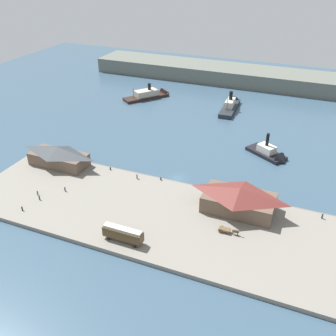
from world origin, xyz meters
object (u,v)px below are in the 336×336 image
pedestrian_walking_east (38,193)px  ferry_outer_harbor (152,95)px  horse_cart (228,230)px  street_tram (123,233)px  pedestrian_near_cart (65,189)px  pedestrian_at_waters_edge (39,198)px  pedestrian_walking_west (322,216)px  ferry_approaching_west (271,154)px  pedestrian_near_east_shed (22,208)px  mooring_post_center_west (110,168)px  ferry_shed_west_terminal (58,156)px  ferry_shed_central_terminal (239,199)px  mooring_post_west (161,179)px  ferry_approaching_east (231,105)px  pedestrian_near_west_shed (137,176)px

pedestrian_walking_east → ferry_outer_harbor: 95.47m
pedestrian_walking_east → horse_cart: bearing=4.6°
street_tram → pedestrian_walking_east: (-33.84, 8.54, -1.67)m
pedestrian_near_cart → pedestrian_at_waters_edge: bearing=-121.9°
pedestrian_walking_west → horse_cart: bearing=-144.5°
horse_cart → ferry_approaching_west: size_ratio=0.35×
pedestrian_near_east_shed → mooring_post_center_west: size_ratio=1.67×
ferry_outer_harbor → ferry_shed_west_terminal: bearing=-89.6°
ferry_shed_central_terminal → mooring_post_west: ferry_shed_central_terminal is taller
mooring_post_center_west → ferry_approaching_east: 77.70m
pedestrian_at_waters_edge → ferry_shed_central_terminal: bearing=17.5°
pedestrian_walking_east → ferry_outer_harbor: (-5.72, 95.30, -0.48)m
pedestrian_at_waters_edge → pedestrian_walking_east: pedestrian_at_waters_edge is taller
horse_cart → mooring_post_center_west: bearing=159.4°
pedestrian_at_waters_edge → pedestrian_walking_west: (77.96, 22.47, 0.06)m
ferry_approaching_east → ferry_approaching_west: bearing=-58.9°
ferry_approaching_east → street_tram: bearing=-90.7°
pedestrian_near_east_shed → pedestrian_at_waters_edge: bearing=80.7°
pedestrian_walking_west → ferry_approaching_east: (-44.88, 75.34, -0.43)m
horse_cart → mooring_post_west: size_ratio=6.50×
pedestrian_walking_west → ferry_outer_harbor: (-85.81, 74.64, -0.57)m
pedestrian_at_waters_edge → pedestrian_walking_east: size_ratio=1.03×
pedestrian_near_east_shed → ferry_approaching_east: size_ratio=0.06×
pedestrian_near_west_shed → ferry_outer_harbor: 80.90m
pedestrian_walking_east → ferry_approaching_east: size_ratio=0.06×
ferry_shed_central_terminal → street_tram: (-23.86, -24.24, -1.31)m
pedestrian_near_west_shed → pedestrian_near_cart: size_ratio=1.10×
horse_cart → ferry_outer_harbor: 110.61m
street_tram → pedestrian_walking_east: 34.94m
pedestrian_near_west_shed → ferry_shed_central_terminal: bearing=-7.0°
ferry_shed_west_terminal → pedestrian_at_waters_edge: (7.29, -19.78, -2.71)m
pedestrian_near_west_shed → mooring_post_west: pedestrian_near_west_shed is taller
pedestrian_near_cart → ferry_outer_harbor: 91.15m
pedestrian_at_waters_edge → mooring_post_west: bearing=39.6°
ferry_shed_west_terminal → pedestrian_near_west_shed: bearing=3.8°
pedestrian_near_west_shed → pedestrian_walking_east: pedestrian_near_west_shed is taller
pedestrian_near_east_shed → ferry_approaching_east: 109.48m
ferry_shed_central_terminal → pedestrian_walking_west: (22.39, 4.95, -2.89)m
pedestrian_near_west_shed → ferry_outer_harbor: (-29.28, 75.42, -0.56)m
ferry_shed_central_terminal → horse_cart: 11.36m
pedestrian_near_west_shed → pedestrian_walking_west: bearing=0.8°
pedestrian_near_cart → pedestrian_near_east_shed: pedestrian_near_cart is taller
mooring_post_west → pedestrian_walking_west: bearing=-1.7°
horse_cart → pedestrian_walking_west: bearing=35.5°
street_tram → pedestrian_near_cart: 30.66m
pedestrian_near_cart → mooring_post_west: 30.00m
pedestrian_walking_west → ferry_approaching_east: 87.70m
street_tram → pedestrian_near_east_shed: street_tram is taller
pedestrian_near_west_shed → mooring_post_west: (7.43, 2.20, -0.36)m
pedestrian_walking_east → mooring_post_center_west: pedestrian_walking_east is taller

